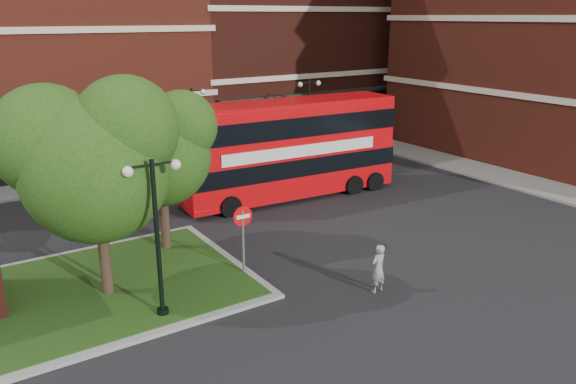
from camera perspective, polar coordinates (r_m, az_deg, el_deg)
ground at (r=20.18m, az=2.53°, el=-8.56°), size 120.00×120.00×0.00m
pavement_far at (r=34.11m, az=-13.80°, el=2.04°), size 44.00×3.00×0.12m
pavement_side at (r=33.04m, az=24.33°, el=0.47°), size 3.00×28.00×0.12m
terrace_far_right at (r=45.87m, az=-0.65°, el=16.43°), size 18.00×12.00×16.00m
traffic_island at (r=19.93m, az=-22.35°, el=-10.10°), size 12.60×7.60×0.15m
tree_island_west at (r=18.19m, az=-19.47°, el=3.58°), size 5.40×4.71×7.21m
tree_island_east at (r=21.47m, az=-13.18°, el=4.62°), size 4.46×3.90×6.29m
lamp_island at (r=16.86m, az=-13.18°, el=-3.94°), size 1.72×0.36×5.00m
lamp_far_left at (r=32.37m, az=-9.60°, el=6.52°), size 1.72×0.36×5.00m
lamp_far_right at (r=36.25m, az=2.14°, el=7.91°), size 1.72×0.36×5.00m
bus at (r=28.02m, az=0.11°, el=5.05°), size 11.37×3.23×4.29m
woman at (r=19.01m, az=9.14°, el=-7.68°), size 0.67×0.49×1.69m
car_silver at (r=31.53m, az=-15.83°, el=1.99°), size 4.66×2.01×1.57m
car_white at (r=33.61m, az=-8.13°, el=3.13°), size 3.87×1.71×1.24m
no_entry_sign at (r=19.59m, az=-4.62°, el=-3.54°), size 0.72×0.10×2.59m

